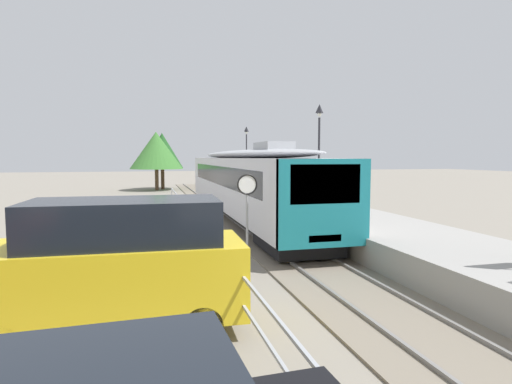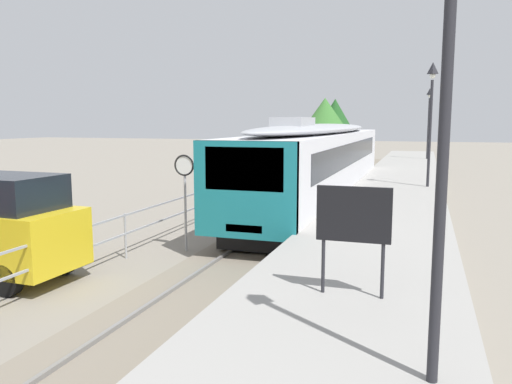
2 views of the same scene
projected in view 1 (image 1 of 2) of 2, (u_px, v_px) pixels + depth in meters
ground_plane at (188, 224)px, 20.62m from camera, size 160.00×160.00×0.00m
track_rails at (247, 221)px, 21.37m from camera, size 3.20×60.00×0.14m
commuter_train at (245, 179)px, 21.71m from camera, size 2.82×20.47×3.74m
station_platform at (308, 211)px, 22.15m from camera, size 3.90×60.00×0.90m
platform_lamp_mid_platform at (319, 133)px, 23.75m from camera, size 0.34×0.34×5.35m
platform_lamp_far_end at (246, 143)px, 41.01m from camera, size 0.34×0.34×5.35m
speed_limit_sign at (247, 197)px, 12.22m from camera, size 0.61×0.10×2.81m
carpark_fence at (212, 250)px, 10.82m from camera, size 0.06×36.06×1.25m
parked_van_yellow at (113, 266)px, 7.76m from camera, size 4.96×2.10×2.51m
tree_behind_carpark at (162, 151)px, 43.14m from camera, size 4.21×4.21×5.75m
tree_behind_station_far at (156, 150)px, 41.55m from camera, size 5.17×5.17×5.78m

